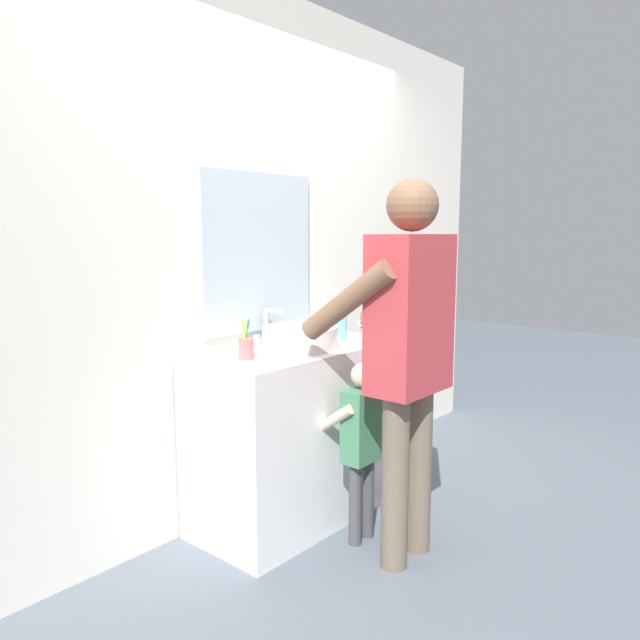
{
  "coord_description": "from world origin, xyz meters",
  "views": [
    {
      "loc": [
        -2.23,
        -1.75,
        1.47
      ],
      "look_at": [
        0.0,
        0.15,
        1.04
      ],
      "focal_mm": 34.41,
      "sensor_mm": 36.0,
      "label": 1
    }
  ],
  "objects_px": {
    "adult_parent": "(407,338)",
    "toothbrush_cup": "(246,347)",
    "child_toddler": "(361,436)",
    "soap_bottle": "(341,327)"
  },
  "relations": [
    {
      "from": "child_toddler",
      "to": "toothbrush_cup",
      "type": "bearing_deg",
      "value": 132.0
    },
    {
      "from": "adult_parent",
      "to": "toothbrush_cup",
      "type": "bearing_deg",
      "value": 119.55
    },
    {
      "from": "soap_bottle",
      "to": "child_toddler",
      "type": "height_order",
      "value": "soap_bottle"
    },
    {
      "from": "toothbrush_cup",
      "to": "child_toddler",
      "type": "bearing_deg",
      "value": -48.0
    },
    {
      "from": "toothbrush_cup",
      "to": "adult_parent",
      "type": "bearing_deg",
      "value": -60.45
    },
    {
      "from": "toothbrush_cup",
      "to": "adult_parent",
      "type": "distance_m",
      "value": 0.73
    },
    {
      "from": "toothbrush_cup",
      "to": "adult_parent",
      "type": "relative_size",
      "value": 0.12
    },
    {
      "from": "soap_bottle",
      "to": "child_toddler",
      "type": "distance_m",
      "value": 0.67
    },
    {
      "from": "child_toddler",
      "to": "adult_parent",
      "type": "distance_m",
      "value": 0.55
    },
    {
      "from": "child_toddler",
      "to": "adult_parent",
      "type": "bearing_deg",
      "value": -89.02
    }
  ]
}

